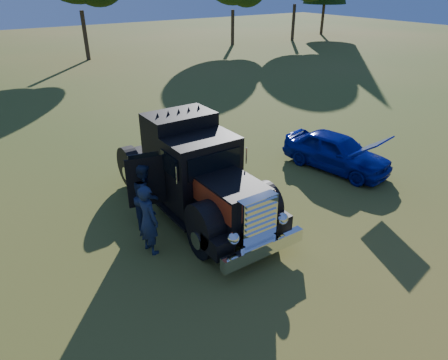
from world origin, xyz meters
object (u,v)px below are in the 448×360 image
hotrod_coupe (336,152)px  spectator_far (145,194)px  diamond_t_truck (195,175)px  spectator_near (148,220)px

hotrod_coupe → spectator_far: spectator_far is taller
diamond_t_truck → hotrod_coupe: diamond_t_truck is taller
spectator_far → spectator_near: bearing=-175.9°
spectator_near → spectator_far: spectator_far is taller
diamond_t_truck → hotrod_coupe: (6.07, -0.30, -0.56)m
hotrod_coupe → spectator_near: 8.19m
diamond_t_truck → spectator_near: size_ratio=3.61×
diamond_t_truck → spectator_far: (-1.59, 0.18, -0.27)m
hotrod_coupe → spectator_near: bearing=-174.4°
hotrod_coupe → spectator_far: bearing=176.4°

